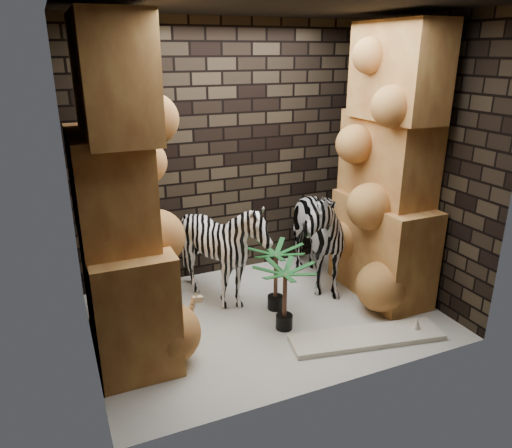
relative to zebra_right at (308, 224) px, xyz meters
name	(u,v)px	position (x,y,z in m)	size (l,w,h in m)	color
floor	(267,315)	(-0.76, -0.52, -0.76)	(3.50, 3.50, 0.00)	beige
ceiling	(270,6)	(-0.76, -0.52, 2.24)	(3.50, 3.50, 0.00)	black
wall_back	(224,154)	(-0.76, 0.73, 0.74)	(3.50, 3.50, 0.00)	black
wall_front	(340,217)	(-0.76, -1.77, 0.74)	(3.50, 3.50, 0.00)	black
wall_left	(74,199)	(-2.51, -0.52, 0.74)	(3.00, 3.00, 0.00)	black
wall_right	(414,162)	(0.99, -0.52, 0.74)	(3.00, 3.00, 0.00)	black
rock_pillar_left	(118,194)	(-2.16, -0.52, 0.74)	(0.68, 1.30, 3.00)	gold
rock_pillar_right	(389,165)	(0.66, -0.52, 0.74)	(0.58, 1.25, 3.00)	gold
zebra_right	(308,224)	(0.00, 0.00, 0.00)	(0.69, 1.28, 1.51)	white
zebra_left	(223,256)	(-1.08, -0.07, -0.19)	(1.00, 1.24, 1.13)	white
giraffe_toy	(177,328)	(-1.81, -0.88, -0.45)	(0.32, 0.11, 0.62)	beige
palm_front	(276,278)	(-0.61, -0.42, -0.39)	(0.36, 0.36, 0.74)	#13431B
palm_back	(285,297)	(-0.70, -0.81, -0.40)	(0.36, 0.36, 0.70)	#13431B
surfboard	(367,337)	(-0.06, -1.31, -0.73)	(1.50, 0.37, 0.05)	beige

